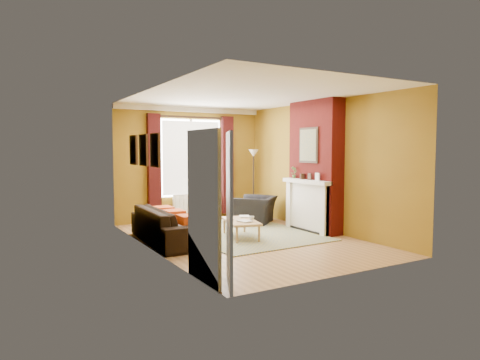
{
  "coord_description": "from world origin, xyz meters",
  "views": [
    {
      "loc": [
        -4.24,
        -7.14,
        1.78
      ],
      "look_at": [
        0.0,
        0.25,
        1.15
      ],
      "focal_mm": 32.0,
      "sensor_mm": 36.0,
      "label": 1
    }
  ],
  "objects_px": {
    "armchair": "(256,210)",
    "coffee_table": "(241,222)",
    "floor_lamp": "(254,164)",
    "wicker_stool": "(210,212)",
    "sofa": "(169,225)"
  },
  "relations": [
    {
      "from": "sofa",
      "to": "coffee_table",
      "type": "height_order",
      "value": "sofa"
    },
    {
      "from": "coffee_table",
      "to": "floor_lamp",
      "type": "bearing_deg",
      "value": 66.8
    },
    {
      "from": "sofa",
      "to": "coffee_table",
      "type": "xyz_separation_m",
      "value": [
        1.37,
        -0.38,
        -0.0
      ]
    },
    {
      "from": "wicker_stool",
      "to": "floor_lamp",
      "type": "relative_size",
      "value": 0.27
    },
    {
      "from": "coffee_table",
      "to": "wicker_stool",
      "type": "height_order",
      "value": "wicker_stool"
    },
    {
      "from": "sofa",
      "to": "coffee_table",
      "type": "distance_m",
      "value": 1.42
    },
    {
      "from": "coffee_table",
      "to": "floor_lamp",
      "type": "xyz_separation_m",
      "value": [
        1.54,
        2.02,
        1.06
      ]
    },
    {
      "from": "armchair",
      "to": "floor_lamp",
      "type": "xyz_separation_m",
      "value": [
        0.36,
        0.7,
        1.07
      ]
    },
    {
      "from": "coffee_table",
      "to": "wicker_stool",
      "type": "relative_size",
      "value": 2.53
    },
    {
      "from": "armchair",
      "to": "coffee_table",
      "type": "height_order",
      "value": "armchair"
    },
    {
      "from": "coffee_table",
      "to": "armchair",
      "type": "bearing_deg",
      "value": 62.41
    },
    {
      "from": "sofa",
      "to": "wicker_stool",
      "type": "distance_m",
      "value": 2.31
    },
    {
      "from": "armchair",
      "to": "coffee_table",
      "type": "xyz_separation_m",
      "value": [
        -1.18,
        -1.32,
        0.01
      ]
    },
    {
      "from": "wicker_stool",
      "to": "coffee_table",
      "type": "bearing_deg",
      "value": -98.35
    },
    {
      "from": "coffee_table",
      "to": "floor_lamp",
      "type": "relative_size",
      "value": 0.68
    }
  ]
}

